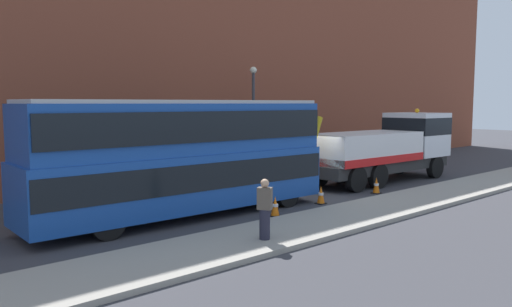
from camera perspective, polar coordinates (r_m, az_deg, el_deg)
The scene contains 10 objects.
ground_plane at distance 22.01m, azimuth 5.45°, elevation -4.60°, with size 120.00×120.00×0.00m, color #38383D.
near_kerb at distance 19.44m, azimuth 14.62°, elevation -5.92°, with size 60.00×2.80×0.15m, color gray.
building_facade at distance 27.27m, azimuth -5.74°, elevation 14.42°, with size 60.00×1.50×16.00m.
recovery_tow_truck at distance 26.18m, azimuth 14.66°, elevation 0.78°, with size 10.17×2.86×3.67m.
double_decker_bus at distance 17.37m, azimuth -8.19°, elevation 0.03°, with size 11.10×2.83×4.06m.
pedestrian_onlooker at distance 14.02m, azimuth 1.01°, elevation -6.45°, with size 0.44×0.48×1.71m.
traffic_cone_near_bus at distance 17.58m, azimuth 2.20°, elevation -6.09°, with size 0.36×0.36×0.72m.
traffic_cone_midway at distance 19.87m, azimuth 7.42°, elevation -4.75°, with size 0.36×0.36×0.72m.
traffic_cone_near_truck at distance 22.57m, azimuth 13.57°, elevation -3.60°, with size 0.36×0.36×0.72m.
street_lamp at distance 26.13m, azimuth -0.30°, elevation 4.72°, with size 0.36×0.36×5.83m.
Camera 1 is at (-15.92, -14.67, 3.95)m, focal length 35.05 mm.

